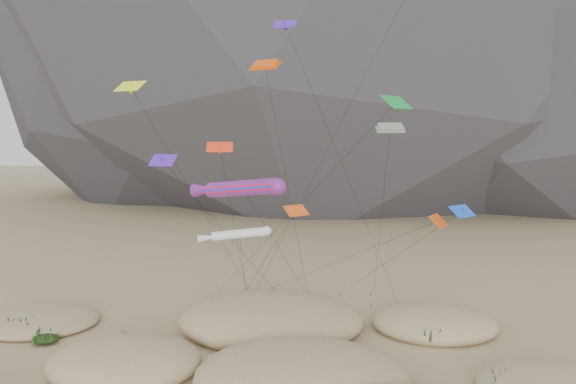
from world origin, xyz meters
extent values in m
ellipsoid|color=#2B2B30|center=(-37.00, 123.00, 44.00)|extent=(136.20, 127.83, 116.00)
ellipsoid|color=black|center=(56.00, 110.00, 38.00)|extent=(130.55, 126.41, 100.00)
ellipsoid|color=#CCB789|center=(-10.09, 4.96, 0.69)|extent=(11.31, 9.61, 3.09)
ellipsoid|color=#CCB789|center=(3.05, 3.06, 0.85)|extent=(14.83, 12.61, 3.78)
ellipsoid|color=#CCB789|center=(-0.50, 14.85, 0.84)|extent=(16.46, 13.99, 3.74)
ellipsoid|color=#CCB789|center=(13.99, 15.91, 0.63)|extent=(11.04, 9.39, 2.79)
ellipsoid|color=#CCB789|center=(-21.83, 13.87, 0.39)|extent=(11.18, 9.50, 1.72)
ellipsoid|color=black|center=(-10.81, 6.79, 0.80)|extent=(2.82, 2.41, 0.85)
ellipsoid|color=black|center=(-8.62, 7.41, 0.70)|extent=(2.20, 1.89, 0.66)
ellipsoid|color=black|center=(2.55, 3.50, 1.10)|extent=(3.67, 3.14, 1.10)
ellipsoid|color=black|center=(7.33, 4.56, 1.00)|extent=(3.08, 2.63, 0.92)
ellipsoid|color=black|center=(-0.69, 14.95, 1.00)|extent=(3.01, 2.57, 0.90)
ellipsoid|color=black|center=(0.12, 14.09, 0.90)|extent=(2.60, 2.22, 0.78)
ellipsoid|color=black|center=(15.50, 15.14, 0.70)|extent=(2.64, 2.26, 0.79)
ellipsoid|color=black|center=(13.44, 12.33, 0.60)|extent=(2.15, 1.84, 0.64)
ellipsoid|color=black|center=(-22.27, 11.46, 0.50)|extent=(2.25, 1.93, 0.68)
ellipsoid|color=black|center=(-18.73, 9.61, 0.40)|extent=(2.20, 1.88, 0.66)
cylinder|color=#3F2D1E|center=(-3.62, 24.66, 0.15)|extent=(0.08, 0.08, 0.30)
cylinder|color=#3F2D1E|center=(0.32, 21.78, 0.15)|extent=(0.08, 0.08, 0.30)
cylinder|color=#3F2D1E|center=(5.62, 25.93, 0.15)|extent=(0.08, 0.08, 0.30)
cylinder|color=#3F2D1E|center=(8.91, 25.86, 0.15)|extent=(0.08, 0.08, 0.30)
cylinder|color=#3F2D1E|center=(8.77, 22.07, 0.15)|extent=(0.08, 0.08, 0.30)
cylinder|color=#3F2D1E|center=(-4.71, 26.75, 0.15)|extent=(0.08, 0.08, 0.30)
cylinder|color=#3F2D1E|center=(11.64, 21.66, 0.15)|extent=(0.08, 0.08, 0.30)
cylinder|color=#3F2D1E|center=(-7.83, 23.13, 0.15)|extent=(0.08, 0.08, 0.30)
cylinder|color=red|center=(-1.74, 7.78, 13.32)|extent=(6.30, 4.12, 1.85)
sphere|color=red|center=(1.09, 6.26, 13.58)|extent=(1.24, 1.24, 1.24)
cone|color=red|center=(-4.86, 9.45, 13.00)|extent=(2.85, 2.20, 1.32)
cylinder|color=black|center=(0.07, 17.14, 6.66)|extent=(3.66, 18.75, 13.34)
cylinder|color=silver|center=(-2.71, 11.77, 9.11)|extent=(4.64, 1.94, 1.05)
sphere|color=silver|center=(-0.50, 12.38, 9.30)|extent=(0.77, 0.77, 0.77)
cone|color=silver|center=(-5.13, 11.10, 8.89)|extent=(1.98, 1.14, 0.78)
cylinder|color=black|center=(-3.32, 17.12, 4.56)|extent=(1.24, 10.71, 9.13)
cube|color=#DB4A0B|center=(-1.15, 16.53, 23.28)|extent=(3.02, 2.27, 0.82)
cube|color=#DB4A0B|center=(-1.15, 16.53, 23.49)|extent=(2.53, 1.85, 0.81)
cylinder|color=black|center=(0.62, 20.25, 11.64)|extent=(3.57, 7.47, 23.28)
cube|color=orange|center=(9.68, 14.44, 17.73)|extent=(2.49, 1.26, 0.66)
cube|color=orange|center=(9.68, 14.44, 17.95)|extent=(2.11, 1.01, 0.66)
cylinder|color=black|center=(9.53, 21.12, 8.86)|extent=(0.32, 13.40, 17.74)
cube|color=#E84F15|center=(2.27, 8.00, 11.64)|extent=(1.98, 1.92, 0.74)
cube|color=#E84F15|center=(2.27, 8.00, 11.49)|extent=(0.32, 0.32, 0.62)
cylinder|color=black|center=(-1.22, 17.38, 5.84)|extent=(7.02, 18.77, 11.61)
cube|color=#4D20BB|center=(-8.84, 11.09, 15.19)|extent=(2.37, 1.51, 0.96)
cube|color=#4D20BB|center=(-8.84, 11.09, 15.04)|extent=(0.33, 0.38, 0.72)
cylinder|color=black|center=(-4.26, 16.43, 7.62)|extent=(9.19, 10.72, 15.16)
cube|color=#EB4C0C|center=(13.00, 9.65, 10.75)|extent=(1.75, 2.21, 0.90)
cube|color=#EB4C0C|center=(13.00, 9.65, 10.60)|extent=(0.39, 0.36, 0.66)
cylinder|color=black|center=(4.69, 17.16, 5.40)|extent=(16.65, 15.04, 10.73)
cube|color=#E7FF1A|center=(-12.04, 12.72, 21.30)|extent=(2.81, 2.09, 0.93)
cube|color=#E7FF1A|center=(-12.04, 12.72, 21.15)|extent=(0.37, 0.35, 0.86)
cylinder|color=black|center=(-7.83, 18.69, 10.67)|extent=(8.45, 11.97, 21.26)
cylinder|color=black|center=(3.79, 18.44, 14.74)|extent=(14.85, 12.47, 29.39)
cube|color=blue|center=(13.83, 5.43, 12.10)|extent=(2.03, 1.96, 0.74)
cube|color=blue|center=(13.83, 5.43, 11.95)|extent=(0.32, 0.32, 0.64)
cylinder|color=black|center=(9.73, 15.68, 6.07)|extent=(8.24, 20.52, 12.07)
cube|color=red|center=(-3.15, 6.54, 16.40)|extent=(2.01, 1.24, 0.73)
cube|color=red|center=(-3.15, 6.54, 16.25)|extent=(0.26, 0.25, 0.65)
cylinder|color=black|center=(-3.93, 16.65, 8.22)|extent=(1.59, 20.23, 16.37)
cube|color=#491EAF|center=(1.23, 10.22, 25.65)|extent=(1.86, 1.09, 0.74)
cube|color=#491EAF|center=(1.23, 10.22, 25.50)|extent=(0.24, 0.27, 0.59)
cylinder|color=black|center=(6.43, 15.94, 12.85)|extent=(10.44, 11.47, 25.62)
cube|color=green|center=(9.96, 12.49, 19.85)|extent=(2.87, 3.08, 1.13)
cube|color=green|center=(9.96, 12.49, 19.70)|extent=(0.48, 0.48, 0.95)
cylinder|color=black|center=(1.06, 17.81, 9.95)|extent=(17.81, 10.67, 19.82)
camera|label=1|loc=(5.49, -33.35, 17.41)|focal=35.00mm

